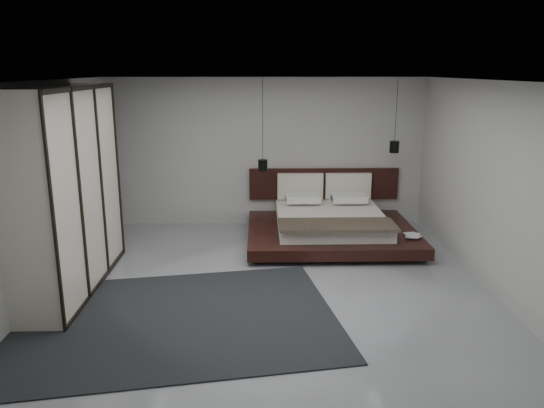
{
  "coord_description": "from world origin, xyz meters",
  "views": [
    {
      "loc": [
        -0.12,
        -7.02,
        2.94
      ],
      "look_at": [
        0.07,
        1.2,
        0.84
      ],
      "focal_mm": 35.0,
      "sensor_mm": 36.0,
      "label": 1
    }
  ],
  "objects_px": {
    "bed": "(330,224)",
    "pendant_left": "(263,165)",
    "pendant_right": "(394,147)",
    "wardrobe": "(67,190)",
    "rug": "(172,319)",
    "lattice_screen": "(103,163)"
  },
  "relations": [
    {
      "from": "bed",
      "to": "rug",
      "type": "bearing_deg",
      "value": -127.18
    },
    {
      "from": "lattice_screen",
      "to": "rug",
      "type": "distance_m",
      "value": 4.2
    },
    {
      "from": "bed",
      "to": "pendant_right",
      "type": "xyz_separation_m",
      "value": [
        1.18,
        0.46,
        1.3
      ]
    },
    {
      "from": "lattice_screen",
      "to": "pendant_right",
      "type": "height_order",
      "value": "pendant_right"
    },
    {
      "from": "pendant_right",
      "to": "wardrobe",
      "type": "bearing_deg",
      "value": -154.09
    },
    {
      "from": "pendant_left",
      "to": "wardrobe",
      "type": "height_order",
      "value": "pendant_left"
    },
    {
      "from": "wardrobe",
      "to": "pendant_right",
      "type": "bearing_deg",
      "value": 25.91
    },
    {
      "from": "bed",
      "to": "pendant_right",
      "type": "distance_m",
      "value": 1.81
    },
    {
      "from": "lattice_screen",
      "to": "wardrobe",
      "type": "bearing_deg",
      "value": -84.28
    },
    {
      "from": "lattice_screen",
      "to": "pendant_left",
      "type": "height_order",
      "value": "pendant_left"
    },
    {
      "from": "bed",
      "to": "pendant_left",
      "type": "bearing_deg",
      "value": 158.64
    },
    {
      "from": "wardrobe",
      "to": "rug",
      "type": "xyz_separation_m",
      "value": [
        1.5,
        -1.08,
        -1.36
      ]
    },
    {
      "from": "bed",
      "to": "wardrobe",
      "type": "bearing_deg",
      "value": -152.74
    },
    {
      "from": "bed",
      "to": "pendant_left",
      "type": "height_order",
      "value": "pendant_left"
    },
    {
      "from": "bed",
      "to": "rug",
      "type": "height_order",
      "value": "bed"
    },
    {
      "from": "wardrobe",
      "to": "rug",
      "type": "relative_size",
      "value": 0.71
    },
    {
      "from": "lattice_screen",
      "to": "rug",
      "type": "height_order",
      "value": "lattice_screen"
    },
    {
      "from": "lattice_screen",
      "to": "wardrobe",
      "type": "relative_size",
      "value": 0.93
    },
    {
      "from": "pendant_left",
      "to": "wardrobe",
      "type": "distance_m",
      "value": 3.58
    },
    {
      "from": "pendant_right",
      "to": "wardrobe",
      "type": "relative_size",
      "value": 0.47
    },
    {
      "from": "pendant_left",
      "to": "rug",
      "type": "height_order",
      "value": "pendant_left"
    },
    {
      "from": "bed",
      "to": "rug",
      "type": "distance_m",
      "value": 3.84
    }
  ]
}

